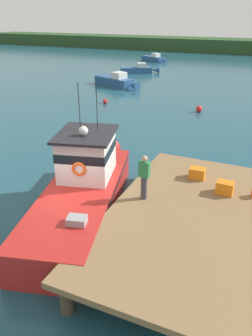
# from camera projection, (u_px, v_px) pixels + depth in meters

# --- Properties ---
(ground_plane) EXTENTS (200.00, 200.00, 0.00)m
(ground_plane) POSITION_uv_depth(u_px,v_px,m) (78.00, 215.00, 13.01)
(ground_plane) COLOR #1E4C5B
(dock) EXTENTS (6.00, 9.00, 1.20)m
(dock) POSITION_uv_depth(u_px,v_px,m) (203.00, 220.00, 10.79)
(dock) COLOR #4C3D2D
(dock) RESTS_ON ground
(main_fishing_boat) EXTENTS (4.53, 9.94, 4.80)m
(main_fishing_boat) POSITION_uv_depth(u_px,v_px,m) (84.00, 187.00, 12.98)
(main_fishing_boat) COLOR red
(main_fishing_boat) RESTS_ON ground
(crate_single_by_cleat) EXTENTS (0.62, 0.46, 0.47)m
(crate_single_by_cleat) POSITION_uv_depth(u_px,v_px,m) (225.00, 188.00, 12.00)
(crate_single_by_cleat) COLOR orange
(crate_single_by_cleat) RESTS_ON dock
(crate_stack_near_edge) EXTENTS (0.62, 0.46, 0.43)m
(crate_stack_near_edge) POSITION_uv_depth(u_px,v_px,m) (197.00, 173.00, 13.12)
(crate_stack_near_edge) COLOR orange
(crate_stack_near_edge) RESTS_ON dock
(deckhand_by_the_boat) EXTENTS (0.36, 0.22, 1.63)m
(deckhand_by_the_boat) POSITION_uv_depth(u_px,v_px,m) (144.00, 177.00, 11.42)
(deckhand_by_the_boat) COLOR #383842
(deckhand_by_the_boat) RESTS_ON dock
(moored_boat_far_right) EXTENTS (5.92, 3.38, 1.51)m
(moored_boat_far_right) POSITION_uv_depth(u_px,v_px,m) (117.00, 81.00, 35.15)
(moored_boat_far_right) COLOR #285184
(moored_boat_far_right) RESTS_ON ground
(moored_boat_mid_harbor) EXTENTS (4.77, 3.43, 1.27)m
(moored_boat_mid_harbor) POSITION_uv_depth(u_px,v_px,m) (139.00, 70.00, 42.73)
(moored_boat_mid_harbor) COLOR #285184
(moored_boat_mid_harbor) RESTS_ON ground
(moored_boat_outer_mooring) EXTENTS (4.92, 3.22, 1.28)m
(moored_boat_outer_mooring) POSITION_uv_depth(u_px,v_px,m) (154.00, 59.00, 52.80)
(moored_boat_outer_mooring) COLOR #285184
(moored_boat_outer_mooring) RESTS_ON ground
(mooring_buoy_inshore) EXTENTS (0.50, 0.50, 0.50)m
(mooring_buoy_inshore) POSITION_uv_depth(u_px,v_px,m) (199.00, 109.00, 26.17)
(mooring_buoy_inshore) COLOR red
(mooring_buoy_inshore) RESTS_ON ground
(mooring_buoy_channel_marker) EXTENTS (0.41, 0.41, 0.41)m
(mooring_buoy_channel_marker) POSITION_uv_depth(u_px,v_px,m) (105.00, 101.00, 28.60)
(mooring_buoy_channel_marker) COLOR red
(mooring_buoy_channel_marker) RESTS_ON ground
(far_shoreline) EXTENTS (120.00, 8.00, 2.40)m
(far_shoreline) POSITION_uv_depth(u_px,v_px,m) (247.00, 46.00, 63.77)
(far_shoreline) COLOR #284723
(far_shoreline) RESTS_ON ground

